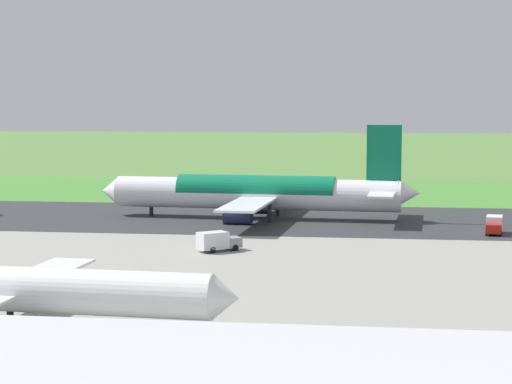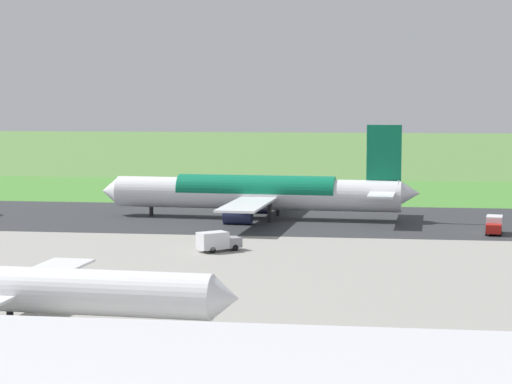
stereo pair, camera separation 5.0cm
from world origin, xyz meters
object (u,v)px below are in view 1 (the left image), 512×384
airliner_main (258,193)px  service_truck_fuel (494,225)px  no_stopping_sign (175,187)px  traffic_cone_orange (142,195)px  airliner_parked_mid (7,288)px  service_truck_baggage (217,241)px

airliner_main → service_truck_fuel: bearing=160.7°
no_stopping_sign → traffic_cone_orange: (5.84, 5.00, -1.26)m
airliner_parked_mid → service_truck_baggage: bearing=-105.8°
airliner_parked_mid → no_stopping_sign: size_ratio=16.21×
no_stopping_sign → airliner_parked_mid: bearing=95.1°
service_truck_baggage → traffic_cone_orange: (27.57, -67.16, -1.13)m
service_truck_baggage → no_stopping_sign: bearing=-73.2°
airliner_main → service_truck_baggage: airliner_main is taller
traffic_cone_orange → service_truck_fuel: bearing=144.8°
service_truck_baggage → no_stopping_sign: (21.72, -72.16, 0.13)m
service_truck_baggage → no_stopping_sign: size_ratio=2.30×
no_stopping_sign → traffic_cone_orange: size_ratio=4.68×
traffic_cone_orange → airliner_parked_mid: bearing=98.3°
airliner_main → airliner_parked_mid: bearing=80.5°
airliner_main → traffic_cone_orange: 44.00m
service_truck_baggage → service_truck_fuel: 43.33m
service_truck_baggage → traffic_cone_orange: bearing=-67.7°
airliner_parked_mid → traffic_cone_orange: airliner_parked_mid is taller
airliner_main → service_truck_fuel: 39.27m
airliner_parked_mid → service_truck_baggage: airliner_parked_mid is taller
airliner_parked_mid → traffic_cone_orange: size_ratio=75.91×
no_stopping_sign → service_truck_baggage: bearing=106.8°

